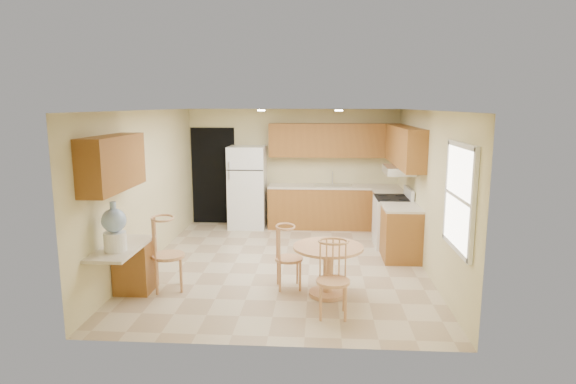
# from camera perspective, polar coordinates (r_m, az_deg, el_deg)

# --- Properties ---
(floor) EXTENTS (5.50, 5.50, 0.00)m
(floor) POSITION_cam_1_polar(r_m,az_deg,el_deg) (8.02, -0.46, -8.51)
(floor) COLOR #C0AD8B
(floor) RESTS_ON ground
(ceiling) EXTENTS (4.50, 5.50, 0.02)m
(ceiling) POSITION_cam_1_polar(r_m,az_deg,el_deg) (7.59, -0.49, 9.66)
(ceiling) COLOR white
(ceiling) RESTS_ON wall_back
(wall_back) EXTENTS (4.50, 0.02, 2.50)m
(wall_back) POSITION_cam_1_polar(r_m,az_deg,el_deg) (10.42, 0.62, 2.94)
(wall_back) COLOR beige
(wall_back) RESTS_ON floor
(wall_front) EXTENTS (4.50, 0.02, 2.50)m
(wall_front) POSITION_cam_1_polar(r_m,az_deg,el_deg) (5.03, -2.73, -5.10)
(wall_front) COLOR beige
(wall_front) RESTS_ON floor
(wall_left) EXTENTS (0.02, 5.50, 2.50)m
(wall_left) POSITION_cam_1_polar(r_m,az_deg,el_deg) (8.18, -16.40, 0.48)
(wall_left) COLOR beige
(wall_left) RESTS_ON floor
(wall_right) EXTENTS (0.02, 5.50, 2.50)m
(wall_right) POSITION_cam_1_polar(r_m,az_deg,el_deg) (7.87, 16.10, 0.13)
(wall_right) COLOR beige
(wall_right) RESTS_ON floor
(doorway) EXTENTS (0.90, 0.02, 2.10)m
(doorway) POSITION_cam_1_polar(r_m,az_deg,el_deg) (10.67, -8.82, 1.90)
(doorway) COLOR black
(doorway) RESTS_ON floor
(base_cab_back) EXTENTS (2.75, 0.60, 0.87)m
(base_cab_back) POSITION_cam_1_polar(r_m,az_deg,el_deg) (10.25, 5.41, -1.85)
(base_cab_back) COLOR #995F26
(base_cab_back) RESTS_ON floor
(counter_back) EXTENTS (2.75, 0.63, 0.04)m
(counter_back) POSITION_cam_1_polar(r_m,az_deg,el_deg) (10.16, 5.45, 0.66)
(counter_back) COLOR beige
(counter_back) RESTS_ON base_cab_back
(base_cab_right_a) EXTENTS (0.60, 0.59, 0.87)m
(base_cab_right_a) POSITION_cam_1_polar(r_m,az_deg,el_deg) (9.77, 11.84, -2.64)
(base_cab_right_a) COLOR #995F26
(base_cab_right_a) RESTS_ON floor
(counter_right_a) EXTENTS (0.63, 0.59, 0.04)m
(counter_right_a) POSITION_cam_1_polar(r_m,az_deg,el_deg) (9.68, 11.94, -0.01)
(counter_right_a) COLOR beige
(counter_right_a) RESTS_ON base_cab_right_a
(base_cab_right_b) EXTENTS (0.60, 0.80, 0.87)m
(base_cab_right_b) POSITION_cam_1_polar(r_m,az_deg,el_deg) (8.37, 13.23, -4.86)
(base_cab_right_b) COLOR #995F26
(base_cab_right_b) RESTS_ON floor
(counter_right_b) EXTENTS (0.63, 0.80, 0.04)m
(counter_right_b) POSITION_cam_1_polar(r_m,az_deg,el_deg) (8.27, 13.35, -1.81)
(counter_right_b) COLOR beige
(counter_right_b) RESTS_ON base_cab_right_b
(upper_cab_back) EXTENTS (2.75, 0.33, 0.70)m
(upper_cab_back) POSITION_cam_1_polar(r_m,az_deg,el_deg) (10.18, 5.52, 6.12)
(upper_cab_back) COLOR #995F26
(upper_cab_back) RESTS_ON wall_back
(upper_cab_right) EXTENTS (0.33, 2.42, 0.70)m
(upper_cab_right) POSITION_cam_1_polar(r_m,az_deg,el_deg) (8.94, 13.61, 5.30)
(upper_cab_right) COLOR #995F26
(upper_cab_right) RESTS_ON wall_right
(upper_cab_left) EXTENTS (0.33, 1.40, 0.70)m
(upper_cab_left) POSITION_cam_1_polar(r_m,az_deg,el_deg) (6.56, -20.05, 3.25)
(upper_cab_left) COLOR #995F26
(upper_cab_left) RESTS_ON wall_left
(sink) EXTENTS (0.78, 0.44, 0.01)m
(sink) POSITION_cam_1_polar(r_m,az_deg,el_deg) (10.16, 5.32, 0.78)
(sink) COLOR silver
(sink) RESTS_ON counter_back
(range_hood) EXTENTS (0.50, 0.76, 0.14)m
(range_hood) POSITION_cam_1_polar(r_m,az_deg,el_deg) (8.94, 12.99, 2.55)
(range_hood) COLOR silver
(range_hood) RESTS_ON upper_cab_right
(desk_pedestal) EXTENTS (0.48, 0.42, 0.72)m
(desk_pedestal) POSITION_cam_1_polar(r_m,az_deg,el_deg) (7.10, -17.76, -8.46)
(desk_pedestal) COLOR #995F26
(desk_pedestal) RESTS_ON floor
(desk_top) EXTENTS (0.50, 1.20, 0.04)m
(desk_top) POSITION_cam_1_polar(r_m,az_deg,el_deg) (6.65, -19.13, -6.29)
(desk_top) COLOR beige
(desk_top) RESTS_ON desk_pedestal
(window) EXTENTS (0.06, 1.12, 1.30)m
(window) POSITION_cam_1_polar(r_m,az_deg,el_deg) (6.06, 19.70, -0.63)
(window) COLOR white
(window) RESTS_ON wall_right
(can_light_a) EXTENTS (0.14, 0.14, 0.02)m
(can_light_a) POSITION_cam_1_polar(r_m,az_deg,el_deg) (8.83, -3.20, 9.64)
(can_light_a) COLOR white
(can_light_a) RESTS_ON ceiling
(can_light_b) EXTENTS (0.14, 0.14, 0.02)m
(can_light_b) POSITION_cam_1_polar(r_m,az_deg,el_deg) (8.77, 6.05, 9.59)
(can_light_b) COLOR white
(can_light_b) RESTS_ON ceiling
(refrigerator) EXTENTS (0.76, 0.74, 1.73)m
(refrigerator) POSITION_cam_1_polar(r_m,az_deg,el_deg) (10.22, -4.82, 0.59)
(refrigerator) COLOR white
(refrigerator) RESTS_ON floor
(stove) EXTENTS (0.65, 0.76, 1.09)m
(stove) POSITION_cam_1_polar(r_m,az_deg,el_deg) (9.10, 12.28, -3.38)
(stove) COLOR white
(stove) RESTS_ON floor
(dining_table) EXTENTS (0.95, 0.95, 0.70)m
(dining_table) POSITION_cam_1_polar(r_m,az_deg,el_deg) (6.63, 4.76, -8.41)
(dining_table) COLOR tan
(dining_table) RESTS_ON floor
(chair_table_a) EXTENTS (0.40, 0.52, 0.90)m
(chair_table_a) POSITION_cam_1_polar(r_m,az_deg,el_deg) (6.77, 0.05, -7.17)
(chair_table_a) COLOR tan
(chair_table_a) RESTS_ON floor
(chair_table_b) EXTENTS (0.42, 0.42, 0.94)m
(chair_table_b) POSITION_cam_1_polar(r_m,az_deg,el_deg) (5.90, 5.40, -9.66)
(chair_table_b) COLOR tan
(chair_table_b) RESTS_ON floor
(chair_desk) EXTENTS (0.46, 0.60, 1.04)m
(chair_desk) POSITION_cam_1_polar(r_m,az_deg,el_deg) (6.89, -14.32, -6.47)
(chair_desk) COLOR tan
(chair_desk) RESTS_ON floor
(water_crock) EXTENTS (0.30, 0.30, 0.63)m
(water_crock) POSITION_cam_1_polar(r_m,az_deg,el_deg) (6.42, -19.88, -4.11)
(water_crock) COLOR white
(water_crock) RESTS_ON desk_top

